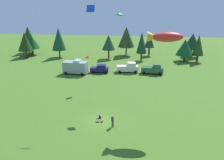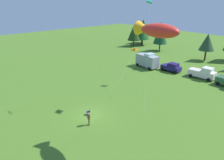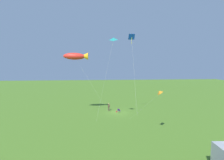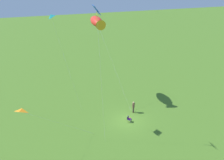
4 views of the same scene
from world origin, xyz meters
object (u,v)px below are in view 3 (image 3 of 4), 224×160
Objects in this scene: folding_chair at (119,110)px; backpack_on_grass at (117,112)px; kite_delta_teal at (113,39)px; kite_diamond_blue at (132,39)px; person_kite_flyer at (109,106)px; kite_large_fish at (77,56)px; kite_delta_orange at (159,92)px.

folding_chair reaches higher than backpack_on_grass.
kite_delta_teal is 0.92× the size of kite_diamond_blue.
kite_large_fish is at bearing 161.03° from person_kite_flyer.
person_kite_flyer reaches higher than backpack_on_grass.
kite_diamond_blue is (2.34, -8.46, 8.71)m from kite_delta_orange.
kite_diamond_blue is at bearing -104.59° from person_kite_flyer.
person_kite_flyer is at bearing 95.66° from folding_chair.
backpack_on_grass is 0.02× the size of kite_diamond_blue.
person_kite_flyer is 0.11× the size of kite_diamond_blue.
kite_diamond_blue is at bearing -130.86° from kite_delta_teal.
backpack_on_grass is at bearing -82.31° from person_kite_flyer.
kite_delta_orange is at bearing -114.42° from person_kite_flyer.
kite_large_fish is (8.64, 2.14, 11.57)m from folding_chair.
kite_delta_orange reaches higher than folding_chair.
kite_large_fish is at bearing -46.23° from kite_delta_teal.
kite_delta_teal is at bearing -152.74° from folding_chair.
kite_delta_teal reaches higher than kite_large_fish.
person_kite_flyer is 13.32m from kite_large_fish.
kite_delta_teal reaches higher than person_kite_flyer.
backpack_on_grass is at bearing -99.95° from kite_delta_teal.
folding_chair is 0.65m from backpack_on_grass.
backpack_on_grass is 0.04× the size of kite_delta_orange.
folding_chair is at bearing -166.12° from kite_large_fish.
kite_large_fish reaches higher than backpack_on_grass.
folding_chair is 14.87m from kite_delta_orange.
kite_diamond_blue is at bearing 114.89° from backpack_on_grass.
kite_diamond_blue is (-2.24, 4.83, 15.05)m from backpack_on_grass.
kite_diamond_blue is (-3.92, 5.98, 14.14)m from person_kite_flyer.
kite_diamond_blue reaches higher than kite_large_fish.
kite_large_fish is 17.68m from kite_delta_orange.
person_kite_flyer is 16.65m from kite_delta_orange.
kite_large_fish is 11.15m from kite_diamond_blue.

